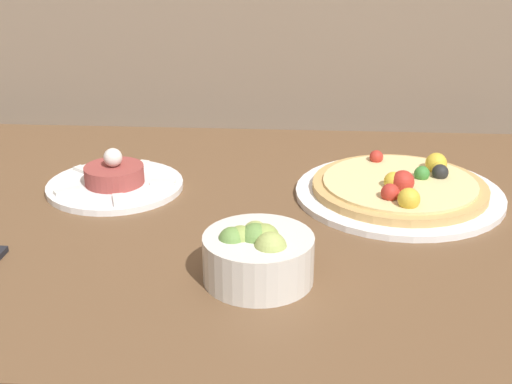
{
  "coord_description": "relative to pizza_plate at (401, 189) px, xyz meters",
  "views": [
    {
      "loc": [
        0.14,
        -0.55,
        1.2
      ],
      "look_at": [
        0.07,
        0.4,
        0.8
      ],
      "focal_mm": 50.0,
      "sensor_mm": 36.0,
      "label": 1
    }
  ],
  "objects": [
    {
      "name": "dining_table",
      "position": [
        -0.3,
        -0.08,
        -0.12
      ],
      "size": [
        1.23,
        0.83,
        0.76
      ],
      "color": "brown",
      "rests_on": "ground_plane"
    },
    {
      "name": "pizza_plate",
      "position": [
        0.0,
        0.0,
        0.0
      ],
      "size": [
        0.33,
        0.33,
        0.06
      ],
      "color": "white",
      "rests_on": "dining_table"
    },
    {
      "name": "small_bowl",
      "position": [
        -0.21,
        -0.28,
        0.02
      ],
      "size": [
        0.14,
        0.14,
        0.08
      ],
      "color": "silver",
      "rests_on": "dining_table"
    },
    {
      "name": "tartare_plate",
      "position": [
        -0.46,
        0.01,
        -0.0
      ],
      "size": [
        0.22,
        0.22,
        0.07
      ],
      "color": "white",
      "rests_on": "dining_table"
    }
  ]
}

